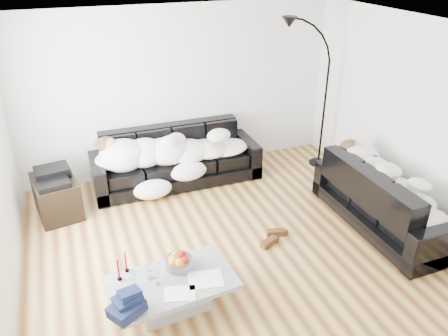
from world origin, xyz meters
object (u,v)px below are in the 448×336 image
object	(u,v)px
sofa_right	(386,197)
fruit_bowl	(179,261)
av_cabinet	(57,196)
sofa_back	(176,157)
candle_right	(126,262)
coffee_table	(173,294)
stereo	(52,175)
wine_glass_c	(157,278)
sleeper_right	(389,182)
wine_glass_a	(150,271)
sleeper_back	(176,145)
candle_left	(118,270)
floor_lamp	(325,103)
wine_glass_b	(134,281)
shoes	(272,237)

from	to	relation	value
sofa_right	fruit_bowl	distance (m)	2.89
av_cabinet	sofa_back	bearing A→B (deg)	0.61
candle_right	coffee_table	bearing A→B (deg)	-37.21
stereo	wine_glass_c	bearing A→B (deg)	-77.85
sleeper_right	candle_right	bearing A→B (deg)	93.02
coffee_table	wine_glass_a	xyz separation A→B (m)	(-0.20, 0.10, 0.28)
sleeper_back	av_cabinet	bearing A→B (deg)	-171.71
sofa_back	av_cabinet	xyz separation A→B (m)	(-1.78, -0.31, -0.15)
coffee_table	candle_right	distance (m)	0.58
sofa_back	wine_glass_c	bearing A→B (deg)	-109.04
candle_left	av_cabinet	world-z (taller)	candle_left
sofa_right	stereo	world-z (taller)	sofa_right
sleeper_back	fruit_bowl	xyz separation A→B (m)	(-0.63, -2.39, -0.19)
candle_left	floor_lamp	bearing A→B (deg)	30.37
sofa_right	coffee_table	world-z (taller)	sofa_right
sleeper_back	wine_glass_c	xyz separation A→B (m)	(-0.90, -2.56, -0.19)
candle_right	sofa_right	bearing A→B (deg)	3.02
sofa_back	wine_glass_a	bearing A→B (deg)	-110.83
fruit_bowl	candle_right	xyz separation A→B (m)	(-0.52, 0.13, 0.03)
candle_right	stereo	size ratio (longest dim) A/B	0.54
wine_glass_c	sofa_right	bearing A→B (deg)	8.78
fruit_bowl	wine_glass_b	bearing A→B (deg)	-165.58
sofa_back	candle_left	world-z (taller)	sofa_back
coffee_table	fruit_bowl	size ratio (longest dim) A/B	4.41
candle_left	stereo	bearing A→B (deg)	104.43
sofa_back	wine_glass_c	world-z (taller)	sofa_back
floor_lamp	stereo	bearing A→B (deg)	177.00
candle_right	wine_glass_c	bearing A→B (deg)	-50.63
av_cabinet	floor_lamp	distance (m)	4.28
sleeper_back	shoes	world-z (taller)	sleeper_back
sleeper_back	fruit_bowl	world-z (taller)	sleeper_back
fruit_bowl	wine_glass_a	world-z (taller)	wine_glass_a
coffee_table	candle_left	distance (m)	0.61
sofa_right	sleeper_right	xyz separation A→B (m)	(0.00, 0.00, 0.22)
av_cabinet	candle_left	bearing A→B (deg)	-84.81
fruit_bowl	shoes	bearing A→B (deg)	20.36
shoes	stereo	bearing A→B (deg)	135.19
wine_glass_b	floor_lamp	xyz separation A→B (m)	(3.54, 2.30, 0.63)
sleeper_right	wine_glass_c	bearing A→B (deg)	98.78
coffee_table	wine_glass_c	size ratio (longest dim) A/B	7.65
wine_glass_c	stereo	world-z (taller)	stereo
coffee_table	candle_right	world-z (taller)	candle_right
wine_glass_c	av_cabinet	size ratio (longest dim) A/B	0.21
candle_left	av_cabinet	distance (m)	2.18
fruit_bowl	shoes	world-z (taller)	fruit_bowl
sleeper_back	candle_left	size ratio (longest dim) A/B	8.70
sleeper_right	floor_lamp	bearing A→B (deg)	-5.37
sofa_right	candle_left	bearing A→B (deg)	94.62
coffee_table	candle_right	size ratio (longest dim) A/B	5.23
shoes	floor_lamp	size ratio (longest dim) A/B	0.19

